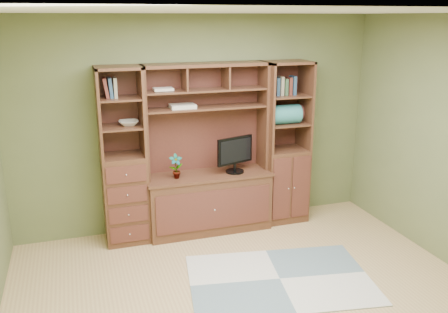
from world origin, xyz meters
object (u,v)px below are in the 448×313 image
object	(u,v)px
left_tower	(123,157)
right_tower	(285,143)
center_hutch	(208,151)
monitor	(235,148)

from	to	relation	value
left_tower	right_tower	bearing A→B (deg)	0.00
center_hutch	monitor	xyz separation A→B (m)	(0.33, -0.03, 0.01)
center_hutch	monitor	bearing A→B (deg)	-6.11
center_hutch	left_tower	distance (m)	1.00
center_hutch	monitor	distance (m)	0.33
right_tower	monitor	distance (m)	0.70
center_hutch	right_tower	xyz separation A→B (m)	(1.02, 0.04, 0.00)
left_tower	right_tower	xyz separation A→B (m)	(2.02, 0.00, 0.00)
right_tower	monitor	world-z (taller)	right_tower
right_tower	left_tower	bearing A→B (deg)	180.00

